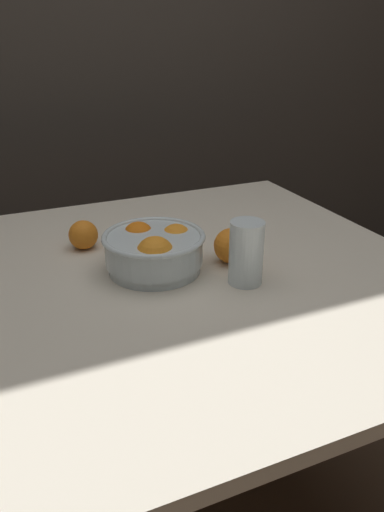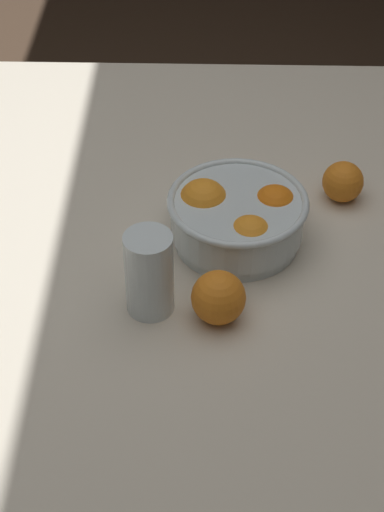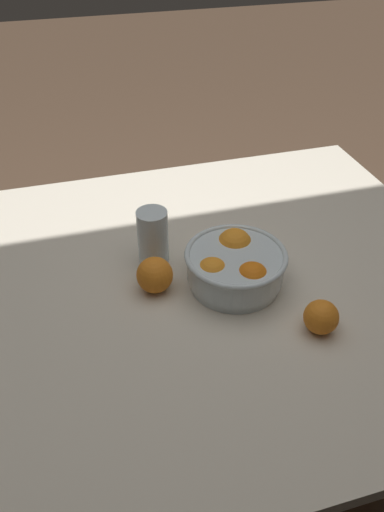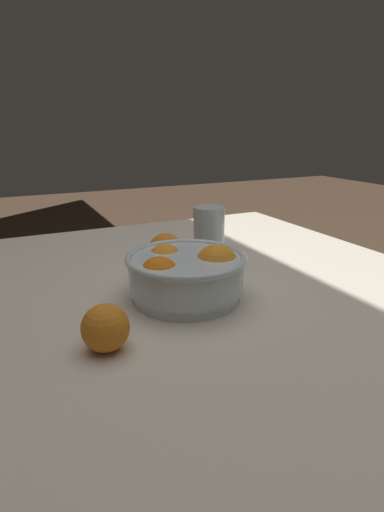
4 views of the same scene
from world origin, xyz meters
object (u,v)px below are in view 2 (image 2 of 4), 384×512
at_px(fruit_bowl, 237,217).
at_px(juice_glass, 149,277).
at_px(orange_loose_front, 343,182).
at_px(orange_loose_near_bowl, 220,298).

xyz_separation_m(fruit_bowl, juice_glass, (0.16, -0.13, 0.01)).
xyz_separation_m(juice_glass, orange_loose_front, (-0.28, 0.32, -0.03)).
xyz_separation_m(fruit_bowl, orange_loose_front, (-0.12, 0.18, -0.01)).
distance_m(fruit_bowl, orange_loose_front, 0.22).
bearing_deg(orange_loose_front, orange_loose_near_bowl, -35.72).
height_order(orange_loose_near_bowl, orange_loose_front, orange_loose_near_bowl).
height_order(juice_glass, orange_loose_front, juice_glass).
bearing_deg(juice_glass, orange_loose_near_bowl, 79.25).
bearing_deg(juice_glass, orange_loose_front, 131.01).
distance_m(juice_glass, orange_loose_front, 0.42).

